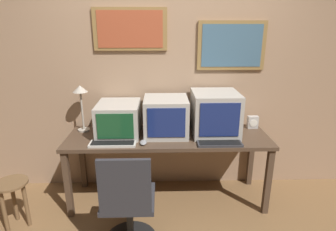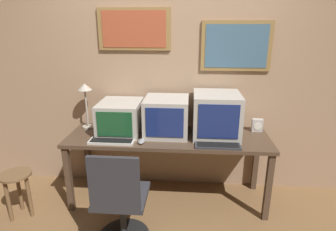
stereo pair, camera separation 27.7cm
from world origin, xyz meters
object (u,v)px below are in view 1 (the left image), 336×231
Objects in this scene: keyboard_main at (113,144)px; mouse_near_keyboard at (143,142)px; monitor_left at (119,119)px; office_chair at (128,208)px; monitor_right at (215,113)px; desk_clock at (253,122)px; monitor_center at (166,116)px; side_stool at (13,194)px; desk_lamp at (81,96)px; keyboard_side at (220,144)px.

mouse_near_keyboard reaches higher than keyboard_main.
monitor_left is 1.12× the size of keyboard_main.
monitor_right is at bearing 42.34° from office_chair.
monitor_right reaches higher than keyboard_main.
monitor_right is at bearing -162.91° from desk_clock.
monitor_center is 0.96× the size of side_stool.
side_stool is (-2.34, -0.60, -0.46)m from desk_clock.
monitor_center is 1.58m from side_stool.
desk_lamp is (-0.87, 0.12, 0.19)m from monitor_center.
side_stool is at bearing -167.90° from keyboard_main.
side_stool is at bearing -165.61° from desk_clock.
monitor_left is 1.18m from side_stool.
mouse_near_keyboard reaches higher than keyboard_side.
monitor_center is at bearing -7.63° from desk_lamp.
desk_clock is 1.60m from office_chair.
monitor_center is 0.38m from mouse_near_keyboard.
monitor_left is 1.00× the size of desk_lamp.
monitor_center is 0.96m from desk_clock.
desk_lamp is (-1.37, 0.11, 0.16)m from monitor_right.
monitor_left is 0.93m from office_chair.
mouse_near_keyboard is (0.26, -0.27, -0.15)m from monitor_left.
monitor_left is 0.55× the size of office_chair.
office_chair is (0.18, -0.48, -0.36)m from keyboard_main.
monitor_center reaches higher than monitor_left.
keyboard_main is at bearing 110.62° from office_chair.
monitor_left is 0.98m from monitor_right.
keyboard_main reaches higher than side_stool.
desk_clock is at bearing 18.91° from mouse_near_keyboard.
side_stool is at bearing -132.79° from desk_lamp.
mouse_near_keyboard is 0.24× the size of desk_lamp.
desk_lamp is (-0.65, 0.37, 0.36)m from mouse_near_keyboard.
keyboard_main is at bearing -95.11° from monitor_left.
desk_clock is at bearing 8.63° from monitor_center.
desk_lamp is 0.55× the size of office_chair.
office_chair is at bearing -113.57° from monitor_center.
monitor_right is 1.12× the size of keyboard_main.
side_stool is at bearing -170.24° from mouse_near_keyboard.
monitor_right is at bearing -0.47° from monitor_left.
desk_clock is (0.44, 0.14, -0.15)m from monitor_right.
keyboard_side is 0.63m from desk_clock.
office_chair is at bearing -78.47° from monitor_left.
office_chair is (-0.82, -0.45, -0.36)m from keyboard_side.
office_chair is (-1.27, -0.89, -0.42)m from desk_clock.
monitor_center is at bearing -179.27° from monitor_right.
desk_clock reaches higher than keyboard_main.
keyboard_main is 3.76× the size of mouse_near_keyboard.
keyboard_main is at bearing -164.21° from desk_clock.
monitor_center is 0.60m from keyboard_main.
office_chair is (-0.32, -0.74, -0.54)m from monitor_center.
desk_lamp is at bearing 175.40° from monitor_right.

